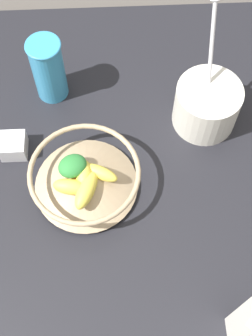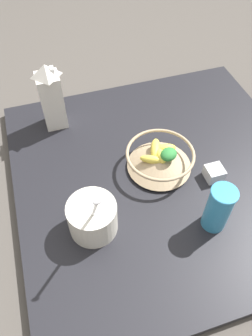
{
  "view_description": "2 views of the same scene",
  "coord_description": "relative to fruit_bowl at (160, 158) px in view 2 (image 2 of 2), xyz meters",
  "views": [
    {
      "loc": [
        0.41,
        0.07,
        0.88
      ],
      "look_at": [
        0.01,
        0.09,
        0.08
      ],
      "focal_mm": 50.0,
      "sensor_mm": 36.0,
      "label": 1
    },
    {
      "loc": [
        -0.58,
        0.31,
        0.85
      ],
      "look_at": [
        0.0,
        0.12,
        0.1
      ],
      "focal_mm": 35.0,
      "sensor_mm": 36.0,
      "label": 2
    }
  ],
  "objects": [
    {
      "name": "fruit_bowl",
      "position": [
        0.0,
        0.0,
        0.0
      ],
      "size": [
        0.21,
        0.21,
        0.08
      ],
      "color": "tan",
      "rests_on": "countertop"
    },
    {
      "name": "milk_carton",
      "position": [
        0.3,
        0.28,
        0.08
      ],
      "size": [
        0.07,
        0.07,
        0.24
      ],
      "color": "silver",
      "rests_on": "countertop"
    },
    {
      "name": "ground_plane",
      "position": [
        -0.02,
        -0.01,
        -0.08
      ],
      "size": [
        6.0,
        6.0,
        0.0
      ],
      "primitive_type": "plane",
      "color": "#4C4742"
    },
    {
      "name": "countertop",
      "position": [
        -0.02,
        -0.01,
        -0.06
      ],
      "size": [
        0.92,
        0.92,
        0.03
      ],
      "color": "black",
      "rests_on": "ground_plane"
    },
    {
      "name": "spice_jar",
      "position": [
        -0.09,
        -0.15,
        -0.02
      ],
      "size": [
        0.05,
        0.05,
        0.04
      ],
      "color": "silver",
      "rests_on": "countertop"
    },
    {
      "name": "drinking_cup",
      "position": [
        -0.24,
        -0.07,
        0.04
      ],
      "size": [
        0.07,
        0.07,
        0.15
      ],
      "color": "#3893C6",
      "rests_on": "countertop"
    },
    {
      "name": "yogurt_tub",
      "position": [
        -0.15,
        0.25,
        0.01
      ],
      "size": [
        0.16,
        0.13,
        0.26
      ],
      "color": "silver",
      "rests_on": "countertop"
    }
  ]
}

